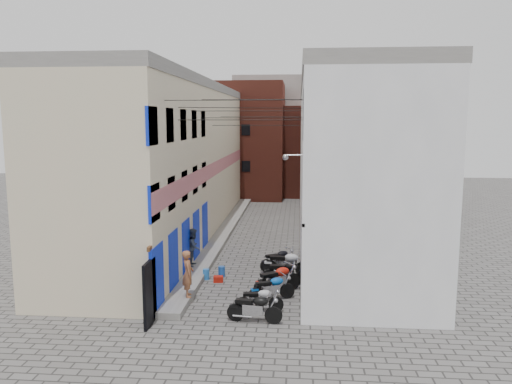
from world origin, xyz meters
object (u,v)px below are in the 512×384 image
(water_jug_near, at_px, (206,274))
(motorcycle_b, at_px, (260,298))
(person_a, at_px, (188,274))
(motorcycle_a, at_px, (255,307))
(red_crate, at_px, (218,279))
(motorcycle_c, at_px, (272,287))
(water_jug_far, at_px, (222,272))
(motorcycle_g, at_px, (279,259))
(person_b, at_px, (194,247))
(motorcycle_e, at_px, (286,271))
(motorcycle_f, at_px, (286,262))
(motorcycle_d, at_px, (277,278))

(water_jug_near, bearing_deg, motorcycle_b, -53.28)
(motorcycle_b, height_order, person_a, person_a)
(motorcycle_a, height_order, red_crate, motorcycle_a)
(motorcycle_c, bearing_deg, water_jug_far, -163.74)
(motorcycle_g, bearing_deg, person_b, -116.05)
(motorcycle_e, height_order, motorcycle_f, motorcycle_f)
(person_a, height_order, person_b, person_a)
(motorcycle_f, height_order, red_crate, motorcycle_f)
(motorcycle_d, relative_size, person_b, 1.26)
(person_a, xyz_separation_m, person_b, (-0.64, 4.00, -0.03))
(motorcycle_a, relative_size, motorcycle_c, 1.03)
(motorcycle_a, distance_m, motorcycle_b, 0.95)
(motorcycle_a, distance_m, water_jug_near, 5.07)
(motorcycle_e, bearing_deg, motorcycle_d, -16.51)
(motorcycle_c, xyz_separation_m, motorcycle_e, (0.49, 1.89, 0.05))
(motorcycle_g, xyz_separation_m, person_a, (-3.21, -4.40, 0.59))
(person_b, bearing_deg, motorcycle_b, -142.23)
(motorcycle_b, xyz_separation_m, motorcycle_e, (0.87, 3.08, 0.08))
(motorcycle_f, bearing_deg, water_jug_near, -74.61)
(motorcycle_b, distance_m, motorcycle_e, 3.20)
(motorcycle_d, bearing_deg, motorcycle_b, -51.82)
(motorcycle_d, relative_size, water_jug_far, 4.64)
(water_jug_near, bearing_deg, person_b, 123.21)
(motorcycle_a, distance_m, motorcycle_d, 3.03)
(motorcycle_d, bearing_deg, person_b, -160.66)
(motorcycle_b, relative_size, motorcycle_g, 0.92)
(motorcycle_g, height_order, red_crate, motorcycle_g)
(motorcycle_a, height_order, motorcycle_d, motorcycle_d)
(person_b, bearing_deg, motorcycle_c, -130.94)
(motorcycle_e, bearing_deg, motorcycle_f, -178.68)
(person_a, bearing_deg, water_jug_far, -29.45)
(person_b, height_order, water_jug_far, person_b)
(motorcycle_g, xyz_separation_m, water_jug_far, (-2.45, -1.20, -0.31))
(person_b, distance_m, water_jug_far, 1.83)
(motorcycle_g, distance_m, water_jug_near, 3.47)
(motorcycle_d, distance_m, motorcycle_f, 2.27)
(motorcycle_d, bearing_deg, red_crate, -150.65)
(motorcycle_d, relative_size, red_crate, 5.37)
(person_b, distance_m, water_jug_near, 1.69)
(motorcycle_d, distance_m, motorcycle_g, 3.06)
(motorcycle_f, xyz_separation_m, person_a, (-3.58, -3.60, 0.52))
(person_b, bearing_deg, motorcycle_f, -93.50)
(motorcycle_e, bearing_deg, person_b, -110.45)
(motorcycle_g, distance_m, person_b, 3.91)
(motorcycle_e, xyz_separation_m, red_crate, (-2.87, 0.08, -0.46))
(motorcycle_f, distance_m, water_jug_far, 2.87)
(water_jug_far, bearing_deg, motorcycle_f, 7.95)
(person_a, bearing_deg, motorcycle_f, -60.92)
(motorcycle_b, bearing_deg, person_a, -108.58)
(person_a, xyz_separation_m, water_jug_near, (0.15, 2.79, -0.91))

